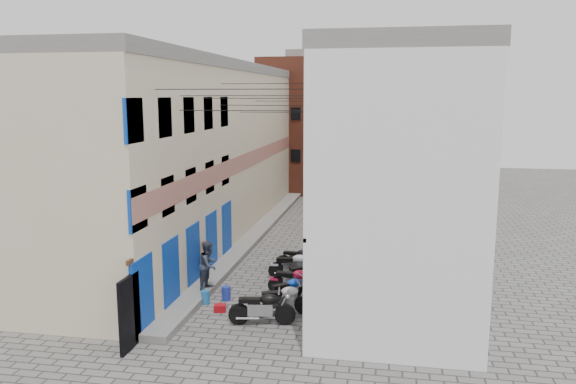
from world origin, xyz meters
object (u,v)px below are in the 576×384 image
Objects in this scene: motorcycle_g at (298,257)px; person_b at (209,265)px; motorcycle_f at (294,264)px; water_jug_far at (226,293)px; motorcycle_e at (306,272)px; red_crate at (220,308)px; motorcycle_d at (295,280)px; motorcycle_b at (283,298)px; motorcycle_c at (289,289)px; water_jug_near at (205,297)px; person_a at (206,258)px; motorcycle_a at (262,306)px.

person_b is at bearing -32.46° from motorcycle_g.
motorcycle_f is 4.11× the size of water_jug_far.
red_crate is at bearing -76.71° from motorcycle_e.
motorcycle_g is (-0.39, 3.05, -0.06)m from motorcycle_d.
water_jug_far is at bearing -135.58° from motorcycle_b.
motorcycle_b is 1.00× the size of motorcycle_f.
motorcycle_b is 1.08× the size of motorcycle_e.
motorcycle_d is at bearing -49.99° from motorcycle_e.
red_crate is at bearing -14.98° from motorcycle_g.
motorcycle_c is at bearing 0.25° from motorcycle_d.
motorcycle_b is 3.89m from motorcycle_f.
person_b reaches higher than motorcycle_d.
motorcycle_c is 2.04m from motorcycle_e.
water_jug_near is at bearing 139.57° from red_crate.
motorcycle_g is 4.02m from person_a.
water_jug_near is at bearing -25.06° from motorcycle_g.
motorcycle_d is 4.36× the size of water_jug_near.
person_a is 1.51m from person_b.
motorcycle_d reaches higher than motorcycle_g.
motorcycle_b is 3.01m from water_jug_near.
person_a is at bearing 32.88° from person_b.
motorcycle_g is at bearing 63.79° from water_jug_far.
person_a is at bearing -51.46° from motorcycle_g.
water_jug_far is (-2.36, -0.96, -0.34)m from motorcycle_d.
person_a is at bearing -80.33° from motorcycle_f.
red_crate is (0.74, -0.63, -0.11)m from water_jug_near.
motorcycle_a is 1.21× the size of person_b.
motorcycle_a is 2.83m from water_jug_near.
person_b is at bearing 120.17° from red_crate.
motorcycle_a is 1.51× the size of person_a.
motorcycle_f is (-0.30, 3.87, 0.00)m from motorcycle_b.
motorcycle_c reaches higher than red_crate.
person_b is at bearing -56.52° from motorcycle_f.
water_jug_near is at bearing -90.32° from motorcycle_e.
motorcycle_f is at bearing -38.80° from person_b.
red_crate is at bearing -43.28° from motorcycle_d.
person_a is (-3.66, 1.75, 0.43)m from motorcycle_c.
motorcycle_b is at bearing -105.08° from person_b.
motorcycle_e is at bearing -113.02° from person_a.
motorcycle_f is 1.13× the size of motorcycle_g.
motorcycle_e is 1.34× the size of person_a.
water_jug_near is at bearing -122.40° from motorcycle_b.
motorcycle_b is 4.10× the size of water_jug_far.
person_a is 3.59× the size of red_crate.
red_crate is (-1.87, -5.10, -0.41)m from motorcycle_g.
person_b reaches higher than person_a.
red_crate is at bearing -139.71° from person_b.
water_jug_far is at bearing -146.26° from motorcycle_a.
motorcycle_b is 4.64m from person_a.
motorcycle_f is 5.24× the size of red_crate.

